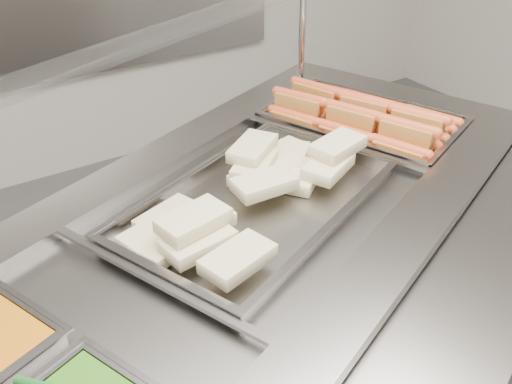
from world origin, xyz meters
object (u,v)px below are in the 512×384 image
steam_counter (246,344)px  pan_wraps (258,207)px  sneeze_guard (161,39)px  pan_hotdogs (362,129)px

steam_counter → pan_wraps: 0.46m
sneeze_guard → pan_wraps: (0.15, -0.19, -0.42)m
pan_hotdogs → pan_wraps: size_ratio=0.82×
steam_counter → sneeze_guard: bearing=111.8°
pan_hotdogs → pan_wraps: bearing=-158.2°
sneeze_guard → pan_wraps: bearing=-52.8°
sneeze_guard → pan_wraps: size_ratio=2.10×
sneeze_guard → pan_hotdogs: (0.71, 0.03, -0.44)m
steam_counter → pan_hotdogs: pan_hotdogs is taller
steam_counter → pan_wraps: bearing=21.8°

